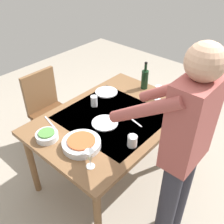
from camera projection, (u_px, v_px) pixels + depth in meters
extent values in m
plane|color=#9E9384|center=(112.00, 173.00, 2.74)|extent=(6.00, 6.00, 0.00)
cube|color=brown|center=(112.00, 118.00, 2.30)|extent=(1.43, 0.99, 0.04)
cube|color=beige|center=(112.00, 117.00, 2.29)|extent=(0.79, 0.84, 0.00)
cylinder|color=brown|center=(121.00, 106.00, 3.15)|extent=(0.06, 0.06, 0.72)
cylinder|color=brown|center=(32.00, 164.00, 2.36)|extent=(0.06, 0.06, 0.72)
cylinder|color=brown|center=(182.00, 136.00, 2.69)|extent=(0.06, 0.06, 0.72)
cylinder|color=brown|center=(98.00, 220.00, 1.90)|extent=(0.06, 0.06, 0.72)
cube|color=#523019|center=(53.00, 115.00, 2.84)|extent=(0.40, 0.40, 0.04)
cube|color=brown|center=(40.00, 91.00, 2.80)|extent=(0.40, 0.04, 0.45)
cylinder|color=brown|center=(58.00, 118.00, 3.17)|extent=(0.04, 0.04, 0.43)
cylinder|color=brown|center=(35.00, 131.00, 2.96)|extent=(0.04, 0.04, 0.43)
cylinder|color=brown|center=(76.00, 130.00, 2.99)|extent=(0.04, 0.04, 0.43)
cylinder|color=brown|center=(53.00, 144.00, 2.78)|extent=(0.04, 0.04, 0.43)
cylinder|color=#2D2D38|center=(167.00, 206.00, 1.91)|extent=(0.14, 0.14, 0.88)
cylinder|color=#2D2D38|center=(180.00, 190.00, 2.03)|extent=(0.14, 0.14, 0.88)
cube|color=#9E4C47|center=(191.00, 123.00, 1.54)|extent=(0.36, 0.20, 0.60)
sphere|color=tan|center=(205.00, 62.00, 1.31)|extent=(0.22, 0.22, 0.22)
cylinder|color=#9E4C47|center=(144.00, 110.00, 1.52)|extent=(0.08, 0.52, 0.40)
cylinder|color=#9E4C47|center=(173.00, 89.00, 1.73)|extent=(0.08, 0.52, 0.40)
cylinder|color=black|center=(145.00, 80.00, 2.65)|extent=(0.07, 0.07, 0.20)
cylinder|color=black|center=(146.00, 67.00, 2.57)|extent=(0.03, 0.03, 0.08)
cylinder|color=black|center=(146.00, 63.00, 2.54)|extent=(0.03, 0.03, 0.02)
cylinder|color=white|center=(157.00, 99.00, 2.52)|extent=(0.06, 0.06, 0.01)
cylinder|color=white|center=(158.00, 96.00, 2.50)|extent=(0.01, 0.01, 0.07)
cone|color=white|center=(159.00, 90.00, 2.46)|extent=(0.07, 0.07, 0.07)
cylinder|color=beige|center=(158.00, 92.00, 2.47)|extent=(0.03, 0.03, 0.03)
cylinder|color=white|center=(91.00, 166.00, 1.80)|extent=(0.06, 0.06, 0.01)
cylinder|color=white|center=(90.00, 163.00, 1.78)|extent=(0.01, 0.01, 0.07)
cone|color=white|center=(90.00, 155.00, 1.74)|extent=(0.07, 0.07, 0.07)
cylinder|color=beige|center=(90.00, 157.00, 1.75)|extent=(0.03, 0.03, 0.03)
cylinder|color=silver|center=(171.00, 101.00, 2.41)|extent=(0.07, 0.07, 0.09)
cylinder|color=silver|center=(94.00, 101.00, 2.41)|extent=(0.07, 0.07, 0.10)
cylinder|color=silver|center=(132.00, 141.00, 1.95)|extent=(0.08, 0.08, 0.09)
cylinder|color=silver|center=(82.00, 144.00, 1.96)|extent=(0.30, 0.30, 0.05)
cylinder|color=#C6562D|center=(81.00, 142.00, 1.94)|extent=(0.22, 0.22, 0.03)
cylinder|color=silver|center=(47.00, 136.00, 2.03)|extent=(0.18, 0.18, 0.05)
cylinder|color=#4C843D|center=(47.00, 134.00, 2.02)|extent=(0.13, 0.13, 0.03)
cylinder|color=silver|center=(105.00, 123.00, 2.21)|extent=(0.23, 0.23, 0.01)
cylinder|color=silver|center=(106.00, 92.00, 2.63)|extent=(0.23, 0.23, 0.01)
cube|color=silver|center=(50.00, 122.00, 2.22)|extent=(0.06, 0.20, 0.00)
cube|color=silver|center=(135.00, 122.00, 2.23)|extent=(0.05, 0.18, 0.00)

